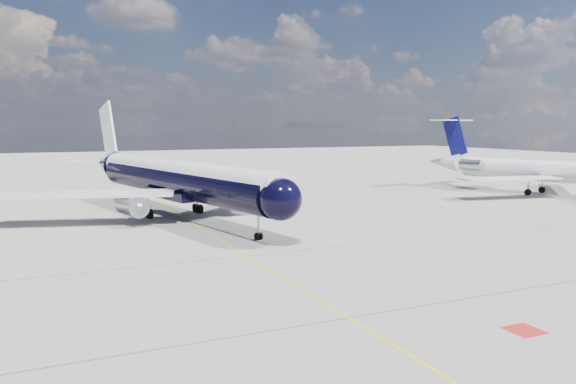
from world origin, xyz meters
name	(u,v)px	position (x,y,z in m)	size (l,w,h in m)	color
ground	(182,217)	(0.00, 30.00, 0.00)	(320.00, 320.00, 0.00)	gray
taxiway_centerline	(194,224)	(0.00, 25.00, 0.00)	(0.16, 160.00, 0.01)	yellow
red_marking	(524,330)	(6.80, -10.00, 0.00)	(1.60, 1.60, 0.01)	maroon
main_airliner	(173,178)	(-0.55, 31.28, 4.06)	(36.35, 44.86, 13.08)	black
regional_jet	(528,169)	(50.40, 29.82, 3.57)	(27.77, 32.64, 11.31)	silver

